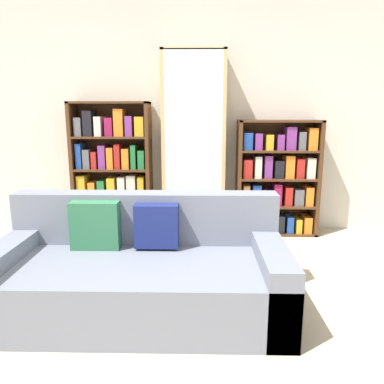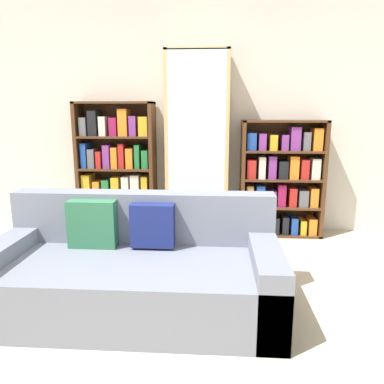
# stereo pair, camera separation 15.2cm
# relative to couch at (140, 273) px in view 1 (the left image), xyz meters

# --- Properties ---
(ground_plane) EXTENTS (16.00, 16.00, 0.00)m
(ground_plane) POSITION_rel_couch_xyz_m (0.28, -0.37, -0.27)
(ground_plane) COLOR beige
(wall_back) EXTENTS (6.36, 0.06, 2.70)m
(wall_back) POSITION_rel_couch_xyz_m (0.28, 1.97, 1.08)
(wall_back) COLOR beige
(wall_back) RESTS_ON ground
(couch) EXTENTS (2.03, 0.95, 0.79)m
(couch) POSITION_rel_couch_xyz_m (0.00, 0.00, 0.00)
(couch) COLOR slate
(couch) RESTS_ON ground
(bookshelf_left) EXTENTS (0.89, 0.32, 1.51)m
(bookshelf_left) POSITION_rel_couch_xyz_m (-0.58, 1.77, 0.45)
(bookshelf_left) COLOR #4C2D19
(bookshelf_left) RESTS_ON ground
(display_cabinet) EXTENTS (0.70, 0.36, 2.05)m
(display_cabinet) POSITION_rel_couch_xyz_m (0.35, 1.75, 0.75)
(display_cabinet) COLOR tan
(display_cabinet) RESTS_ON ground
(bookshelf_right) EXTENTS (0.93, 0.32, 1.31)m
(bookshelf_right) POSITION_rel_couch_xyz_m (1.31, 1.77, 0.37)
(bookshelf_right) COLOR #4C2D19
(bookshelf_right) RESTS_ON ground
(wine_bottle) EXTENTS (0.07, 0.07, 0.35)m
(wine_bottle) POSITION_rel_couch_xyz_m (1.05, 0.76, -0.13)
(wine_bottle) COLOR #192333
(wine_bottle) RESTS_ON ground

